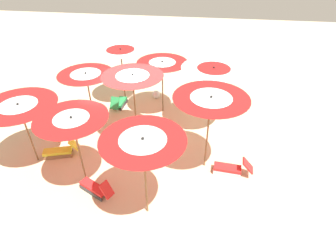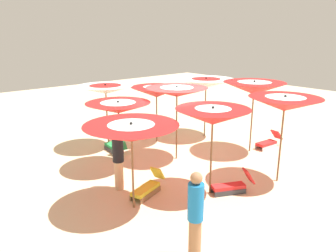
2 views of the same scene
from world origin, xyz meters
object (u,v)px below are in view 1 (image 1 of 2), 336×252
lounger_2 (119,102)px  beach_ball (156,94)px  beach_umbrella_0 (213,73)px  lounger_1 (60,151)px  beach_umbrella_3 (211,104)px  lounger_0 (96,188)px  beach_umbrella_5 (86,78)px  beach_umbrella_1 (162,67)px  beach_umbrella_2 (121,53)px  lounger_3 (231,168)px  beach_umbrella_6 (143,146)px  beach_umbrella_4 (133,80)px  beach_umbrella_7 (73,125)px  beach_umbrella_8 (20,111)px  beachgoer_0 (55,120)px

lounger_2 → beach_ball: (-1.44, -0.99, -0.04)m
beach_umbrella_0 → beach_ball: (2.38, -1.82, -2.03)m
lounger_1 → lounger_2: 3.48m
beach_umbrella_3 → lounger_0: 4.04m
beach_umbrella_3 → beach_umbrella_5: 4.74m
beach_umbrella_0 → beach_umbrella_1: (1.91, -0.78, -0.23)m
lounger_2 → lounger_0: bearing=-167.0°
lounger_2 → beach_umbrella_3: bearing=-125.1°
beach_umbrella_2 → beach_umbrella_3: bearing=134.1°
lounger_1 → lounger_3: (-5.64, 0.06, 0.01)m
beach_umbrella_6 → beach_umbrella_4: bearing=-72.2°
beach_umbrella_2 → lounger_2: (0.10, 0.62, -1.96)m
beach_umbrella_0 → beach_umbrella_3: bearing=88.0°
lounger_2 → beach_umbrella_0: bearing=-97.4°
beach_umbrella_0 → beach_umbrella_6: 4.57m
beach_umbrella_4 → lounger_0: bearing=78.8°
beach_umbrella_7 → lounger_0: (-0.45, 0.37, -1.92)m
beach_umbrella_7 → beach_umbrella_8: beach_umbrella_7 is taller
beach_umbrella_3 → lounger_3: size_ratio=2.12×
beach_umbrella_0 → beachgoer_0: 5.71m
lounger_3 → beachgoer_0: size_ratio=0.70×
lounger_1 → lounger_2: bearing=-125.4°
beach_umbrella_1 → beach_umbrella_5: 2.83m
lounger_1 → beachgoer_0: (0.39, -0.76, 0.71)m
beach_umbrella_4 → lounger_0: 3.54m
beach_umbrella_8 → lounger_1: bearing=-154.8°
beach_umbrella_3 → beach_umbrella_5: (4.37, -1.81, -0.35)m
beach_umbrella_5 → lounger_0: bearing=111.0°
beach_umbrella_2 → beach_umbrella_7: beach_umbrella_2 is taller
beach_umbrella_4 → lounger_3: beach_umbrella_4 is taller
beach_umbrella_4 → beach_ball: beach_umbrella_4 is taller
lounger_3 → beach_umbrella_2: bearing=-36.6°
beach_umbrella_4 → beach_umbrella_6: (-1.03, 3.21, -0.01)m
beach_umbrella_6 → lounger_1: (3.35, -1.82, -2.08)m
beachgoer_0 → beach_umbrella_7: bearing=134.4°
beach_umbrella_8 → lounger_2: beach_umbrella_8 is taller
beach_umbrella_8 → beach_umbrella_4: bearing=-150.3°
lounger_0 → beach_umbrella_8: bearing=2.3°
beach_umbrella_0 → beach_umbrella_1: bearing=-22.2°
beach_umbrella_8 → beach_umbrella_5: bearing=-116.0°
beach_umbrella_4 → beachgoer_0: 3.10m
beach_umbrella_1 → beachgoer_0: beach_umbrella_1 is taller
beach_umbrella_0 → beach_umbrella_7: size_ratio=1.02×
beach_umbrella_1 → beach_umbrella_2: bearing=-20.4°
beach_umbrella_6 → lounger_2: size_ratio=2.20×
beach_umbrella_6 → lounger_3: size_ratio=2.09×
beach_umbrella_0 → lounger_0: bearing=51.1°
beach_umbrella_5 → beach_umbrella_6: bearing=127.2°
lounger_3 → beachgoer_0: beachgoer_0 is taller
beach_umbrella_7 → beachgoer_0: (1.70, -1.80, -1.21)m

